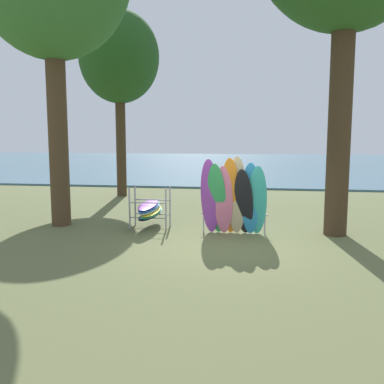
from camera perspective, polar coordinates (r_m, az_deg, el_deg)
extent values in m
plane|color=#60663D|center=(11.32, 4.17, -6.84)|extent=(80.00, 80.00, 0.00)
cube|color=#477084|center=(40.23, 7.42, 3.62)|extent=(80.00, 36.00, 0.10)
cylinder|color=#4C3823|center=(13.99, -17.04, 8.37)|extent=(0.58, 0.58, 6.17)
cylinder|color=#42301E|center=(12.72, 18.67, 9.86)|extent=(0.62, 0.62, 6.81)
cylinder|color=#42301E|center=(20.04, -9.21, 6.66)|extent=(0.44, 0.44, 5.04)
ellipsoid|color=#234C1E|center=(20.31, -9.43, 16.94)|extent=(3.50, 3.50, 4.02)
ellipsoid|color=purple|center=(12.21, 2.35, -0.61)|extent=(0.56, 0.67, 2.14)
ellipsoid|color=#339E56|center=(12.20, 3.22, -0.90)|extent=(0.59, 0.75, 2.03)
ellipsoid|color=pink|center=(12.19, 4.09, -1.07)|extent=(0.53, 0.58, 1.96)
ellipsoid|color=orange|center=(12.17, 4.98, -0.58)|extent=(0.53, 0.70, 2.18)
ellipsoid|color=#C6B289|center=(12.16, 5.85, -0.49)|extent=(0.53, 0.62, 2.23)
ellipsoid|color=black|center=(12.18, 6.72, -1.30)|extent=(0.62, 0.78, 1.88)
ellipsoid|color=#2D8ED1|center=(12.16, 7.60, -0.91)|extent=(0.53, 0.60, 2.06)
ellipsoid|color=#38B2AD|center=(12.17, 8.48, -1.13)|extent=(0.52, 0.65, 1.97)
cylinder|color=#9EA0A5|center=(12.70, 1.51, -3.95)|extent=(0.04, 0.04, 0.55)
cylinder|color=#9EA0A5|center=(12.50, 9.42, -4.24)|extent=(0.04, 0.04, 0.55)
cylinder|color=#9EA0A5|center=(12.52, 5.45, -2.87)|extent=(1.91, 0.17, 0.04)
cylinder|color=#9EA0A5|center=(13.11, -8.11, -2.10)|extent=(0.05, 0.05, 1.25)
cylinder|color=#9EA0A5|center=(12.84, -3.40, -2.24)|extent=(0.05, 0.05, 1.25)
cylinder|color=#9EA0A5|center=(13.68, -7.39, -1.68)|extent=(0.05, 0.05, 1.25)
cylinder|color=#9EA0A5|center=(13.42, -2.86, -1.81)|extent=(0.05, 0.05, 1.25)
cylinder|color=#9EA0A5|center=(13.02, -5.76, -3.36)|extent=(1.10, 0.04, 0.04)
cylinder|color=#9EA0A5|center=(12.94, -5.79, -1.41)|extent=(1.10, 0.04, 0.04)
cylinder|color=#9EA0A5|center=(13.59, -5.13, -2.89)|extent=(1.10, 0.04, 0.04)
cylinder|color=#9EA0A5|center=(13.51, -5.16, -1.01)|extent=(1.10, 0.04, 0.04)
ellipsoid|color=black|center=(13.29, -5.43, -2.92)|extent=(0.51, 2.10, 0.06)
ellipsoid|color=#38B2AD|center=(13.27, -5.24, -2.67)|extent=(0.55, 2.11, 0.06)
ellipsoid|color=yellow|center=(13.26, -5.29, -2.41)|extent=(0.64, 2.13, 0.06)
ellipsoid|color=white|center=(13.27, -5.57, -2.15)|extent=(0.59, 2.12, 0.06)
ellipsoid|color=#2D8ED1|center=(13.25, -5.53, -1.90)|extent=(0.56, 2.11, 0.06)
ellipsoid|color=purple|center=(13.25, -5.66, -1.64)|extent=(0.65, 2.13, 0.06)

